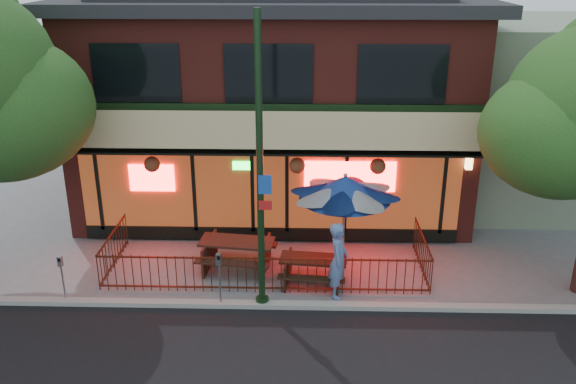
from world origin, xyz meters
The scene contains 12 objects.
ground centered at (0.00, 0.00, 0.00)m, with size 80.00×80.00×0.00m, color gray.
curb centered at (0.00, -0.50, 0.06)m, with size 80.00×0.25×0.12m, color #999993.
restaurant_building centered at (0.00, 7.11, 4.13)m, with size 12.96×9.49×8.05m.
neighbor_building centered at (9.00, 7.70, 3.00)m, with size 6.00×7.00×6.00m, color slate.
patio_fence centered at (0.00, 0.50, 0.63)m, with size 8.44×2.62×1.00m.
street_light centered at (0.00, -0.40, 3.15)m, with size 0.43×0.32×7.00m.
picnic_table_left centered at (-0.80, 1.42, 0.56)m, with size 2.15×1.75×0.85m.
picnic_table_right centered at (1.25, 0.70, 0.48)m, with size 1.83×1.48×0.73m.
patio_umbrella centered at (2.06, 1.54, 2.35)m, with size 2.41×2.41×2.75m.
pedestrian centered at (1.86, 0.10, 0.99)m, with size 0.72×0.47×1.98m, color #5674AD.
parking_meter_near centered at (-1.01, -0.48, 0.96)m, with size 0.15×0.14×1.42m.
parking_meter_far centered at (-4.86, -0.40, 0.85)m, with size 0.13×0.11×1.25m.
Camera 1 is at (0.99, -13.27, 7.99)m, focal length 38.00 mm.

